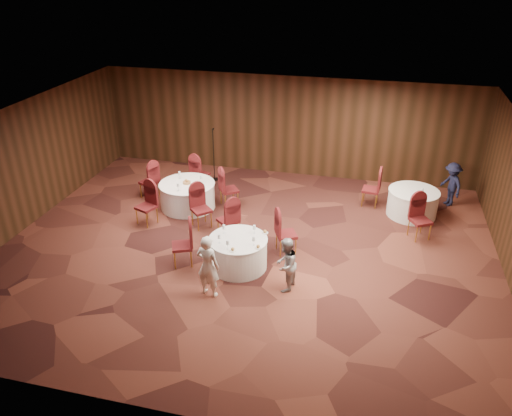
% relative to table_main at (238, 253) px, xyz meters
% --- Properties ---
extents(ground, '(12.00, 12.00, 0.00)m').
position_rel_table_main_xyz_m(ground, '(0.00, 0.71, -0.38)').
color(ground, black).
rests_on(ground, ground).
extents(room_shell, '(12.00, 12.00, 12.00)m').
position_rel_table_main_xyz_m(room_shell, '(0.00, 0.71, 1.59)').
color(room_shell, silver).
rests_on(room_shell, ground).
extents(table_main, '(1.36, 1.36, 0.74)m').
position_rel_table_main_xyz_m(table_main, '(0.00, 0.00, 0.00)').
color(table_main, silver).
rests_on(table_main, ground).
extents(table_left, '(1.58, 1.58, 0.74)m').
position_rel_table_main_xyz_m(table_left, '(-2.22, 2.59, -0.00)').
color(table_left, silver).
rests_on(table_left, ground).
extents(table_right, '(1.37, 1.37, 0.74)m').
position_rel_table_main_xyz_m(table_right, '(4.00, 3.61, 0.00)').
color(table_right, silver).
rests_on(table_right, ground).
extents(chairs_main, '(2.94, 2.15, 1.00)m').
position_rel_table_main_xyz_m(chairs_main, '(-0.31, 0.64, 0.12)').
color(chairs_main, '#460E15').
rests_on(chairs_main, ground).
extents(chairs_left, '(3.16, 3.09, 1.00)m').
position_rel_table_main_xyz_m(chairs_left, '(-2.26, 2.55, 0.12)').
color(chairs_left, '#460E15').
rests_on(chairs_left, ground).
extents(chairs_right, '(1.94, 2.23, 1.00)m').
position_rel_table_main_xyz_m(chairs_right, '(3.49, 3.16, 0.12)').
color(chairs_right, '#460E15').
rests_on(chairs_right, ground).
extents(tabletop_main, '(1.04, 1.07, 0.22)m').
position_rel_table_main_xyz_m(tabletop_main, '(0.15, -0.10, 0.47)').
color(tabletop_main, silver).
rests_on(tabletop_main, table_main).
extents(tabletop_left, '(0.77, 0.84, 0.22)m').
position_rel_table_main_xyz_m(tabletop_left, '(-2.22, 2.58, 0.45)').
color(tabletop_left, silver).
rests_on(tabletop_left, table_left).
extents(tabletop_right, '(0.08, 0.08, 0.22)m').
position_rel_table_main_xyz_m(tabletop_right, '(4.18, 3.37, 0.52)').
color(tabletop_right, silver).
rests_on(tabletop_right, table_right).
extents(mic_stand, '(0.24, 0.24, 1.71)m').
position_rel_table_main_xyz_m(mic_stand, '(-2.08, 4.61, 0.13)').
color(mic_stand, black).
rests_on(mic_stand, ground).
extents(woman_a, '(0.59, 0.45, 1.44)m').
position_rel_table_main_xyz_m(woman_a, '(-0.32, -1.18, 0.34)').
color(woman_a, white).
rests_on(woman_a, ground).
extents(woman_b, '(0.56, 0.67, 1.25)m').
position_rel_table_main_xyz_m(woman_b, '(1.23, -0.60, 0.25)').
color(woman_b, '#A6A7AB').
rests_on(woman_b, ground).
extents(man_c, '(0.81, 0.96, 1.30)m').
position_rel_table_main_xyz_m(man_c, '(5.06, 4.52, 0.27)').
color(man_c, '#161831').
rests_on(man_c, ground).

